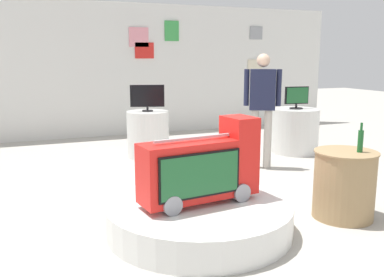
# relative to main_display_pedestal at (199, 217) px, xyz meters

# --- Properties ---
(ground_plane) EXTENTS (30.00, 30.00, 0.00)m
(ground_plane) POSITION_rel_main_display_pedestal_xyz_m (0.05, 0.22, -0.15)
(ground_plane) COLOR #B2ADA3
(back_wall_display) EXTENTS (11.20, 0.13, 2.83)m
(back_wall_display) POSITION_rel_main_display_pedestal_xyz_m (0.05, 5.55, 1.27)
(back_wall_display) COLOR silver
(back_wall_display) RESTS_ON ground
(main_display_pedestal) EXTENTS (1.82, 1.82, 0.29)m
(main_display_pedestal) POSITION_rel_main_display_pedestal_xyz_m (0.00, 0.00, 0.00)
(main_display_pedestal) COLOR silver
(main_display_pedestal) RESTS_ON ground
(novelty_firetruck_tv) EXTENTS (1.22, 0.52, 0.82)m
(novelty_firetruck_tv) POSITION_rel_main_display_pedestal_xyz_m (0.03, -0.00, 0.49)
(novelty_firetruck_tv) COLOR gray
(novelty_firetruck_tv) RESTS_ON main_display_pedestal
(display_pedestal_left_rear) EXTENTS (0.83, 0.83, 0.79)m
(display_pedestal_left_rear) POSITION_rel_main_display_pedestal_xyz_m (2.96, 2.64, 0.25)
(display_pedestal_left_rear) COLOR silver
(display_pedestal_left_rear) RESTS_ON ground
(tv_on_left_rear) EXTENTS (0.45, 0.23, 0.39)m
(tv_on_left_rear) POSITION_rel_main_display_pedestal_xyz_m (2.96, 2.64, 0.85)
(tv_on_left_rear) COLOR black
(tv_on_left_rear) RESTS_ON display_pedestal_left_rear
(display_pedestal_center_rear) EXTENTS (0.71, 0.71, 0.79)m
(display_pedestal_center_rear) POSITION_rel_main_display_pedestal_xyz_m (0.41, 3.27, 0.25)
(display_pedestal_center_rear) COLOR silver
(display_pedestal_center_rear) RESTS_ON ground
(tv_on_center_rear) EXTENTS (0.56, 0.20, 0.45)m
(tv_on_center_rear) POSITION_rel_main_display_pedestal_xyz_m (0.41, 3.26, 0.89)
(tv_on_center_rear) COLOR black
(tv_on_center_rear) RESTS_ON display_pedestal_center_rear
(side_table_round) EXTENTS (0.66, 0.66, 0.73)m
(side_table_round) POSITION_rel_main_display_pedestal_xyz_m (1.58, -0.22, 0.23)
(side_table_round) COLOR #9E7F56
(side_table_round) RESTS_ON ground
(bottle_on_side_table) EXTENTS (0.06, 0.06, 0.31)m
(bottle_on_side_table) POSITION_rel_main_display_pedestal_xyz_m (1.68, -0.31, 0.71)
(bottle_on_side_table) COLOR #195926
(bottle_on_side_table) RESTS_ON side_table_round
(shopper_browsing_near_truck) EXTENTS (0.50, 0.36, 1.75)m
(shopper_browsing_near_truck) POSITION_rel_main_display_pedestal_xyz_m (1.83, 1.92, 0.88)
(shopper_browsing_near_truck) COLOR #B2ADA3
(shopper_browsing_near_truck) RESTS_ON ground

